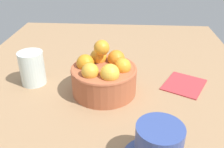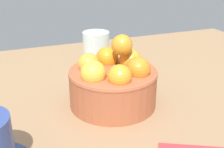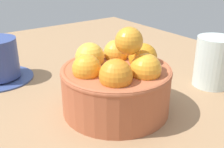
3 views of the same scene
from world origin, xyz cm
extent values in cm
cube|color=#997551|center=(0.00, 0.00, -2.07)|extent=(115.30, 83.84, 4.14)
cylinder|color=#AD5938|center=(0.00, 0.00, 3.49)|extent=(16.38, 16.38, 6.97)
torus|color=#AD5938|center=(0.00, 0.00, 6.57)|extent=(16.58, 16.58, 1.00)
sphere|color=orange|center=(3.77, -2.85, 7.81)|extent=(4.51, 4.51, 4.51)
sphere|color=orange|center=(4.36, 1.84, 7.81)|extent=(4.41, 4.41, 4.41)
sphere|color=orange|center=(0.58, 4.69, 7.81)|extent=(4.45, 4.45, 4.45)
sphere|color=gold|center=(-3.77, 2.85, 7.81)|extent=(4.13, 4.13, 4.13)
sphere|color=gold|center=(-4.36, -1.84, 7.81)|extent=(4.53, 4.53, 4.53)
sphere|color=orange|center=(-0.58, -4.69, 7.81)|extent=(4.08, 4.08, 4.08)
sphere|color=orange|center=(2.03, 0.66, 11.48)|extent=(3.91, 3.91, 3.91)
cylinder|color=silver|center=(3.13, 19.65, 4.57)|extent=(6.62, 6.62, 9.14)
camera|label=1|loc=(-54.65, -5.79, 35.23)|focal=39.99mm
camera|label=2|loc=(-17.94, -46.33, 27.30)|focal=46.64mm
camera|label=3|loc=(30.36, -22.72, 22.28)|focal=44.40mm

